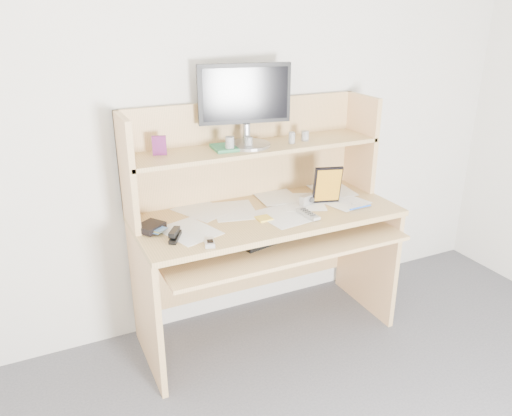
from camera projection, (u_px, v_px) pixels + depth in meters
name	position (u px, v px, depth m)	size (l,w,h in m)	color
back_wall	(242.00, 108.00, 2.73)	(3.60, 0.04, 2.50)	beige
desk	(261.00, 217.00, 2.74)	(1.40, 0.70, 1.30)	tan
paper_clutter	(267.00, 212.00, 2.65)	(1.32, 0.54, 0.01)	silver
keyboard	(278.00, 231.00, 2.63)	(0.55, 0.30, 0.04)	black
tv_remote	(308.00, 214.00, 2.59)	(0.04, 0.16, 0.02)	#969591
flip_phone	(209.00, 242.00, 2.28)	(0.04, 0.08, 0.02)	silver
stapler	(175.00, 234.00, 2.33)	(0.04, 0.13, 0.04)	black
wallet	(150.00, 227.00, 2.42)	(0.12, 0.10, 0.03)	black
sticky_note_pad	(264.00, 218.00, 2.56)	(0.07, 0.07, 0.01)	#F9F741
digital_camera	(307.00, 200.00, 2.74)	(0.09, 0.03, 0.05)	#B4B4B6
game_case	(327.00, 185.00, 2.72)	(0.15, 0.02, 0.22)	black
blue_pen	(360.00, 207.00, 2.69)	(0.01, 0.01, 0.14)	blue
card_box	(159.00, 145.00, 2.46)	(0.07, 0.02, 0.10)	#9C2A14
shelf_book	(224.00, 148.00, 2.58)	(0.12, 0.16, 0.02)	#2F764F
chip_stack_a	(248.00, 143.00, 2.59)	(0.04, 0.04, 0.06)	black
chip_stack_b	(230.00, 144.00, 2.53)	(0.05, 0.05, 0.07)	silver
chip_stack_c	(305.00, 136.00, 2.74)	(0.04, 0.04, 0.05)	black
chip_stack_d	(292.00, 138.00, 2.68)	(0.04, 0.04, 0.06)	silver
monitor	(245.00, 103.00, 2.57)	(0.49, 0.24, 0.42)	#9C9DA0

